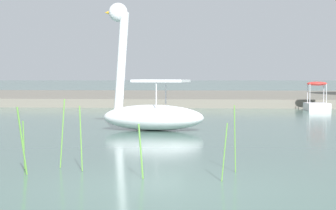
% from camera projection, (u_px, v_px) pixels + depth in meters
% --- Properties ---
extents(ground_plane, '(575.19, 575.19, 0.00)m').
position_uv_depth(ground_plane, '(160.00, 188.00, 10.05)').
color(ground_plane, '#47665B').
extents(shore_bank_far, '(159.93, 22.85, 0.48)m').
position_uv_depth(shore_bank_far, '(213.00, 97.00, 46.70)').
color(shore_bank_far, '#6B665B').
rests_on(shore_bank_far, ground_plane).
extents(swan_boat, '(3.44, 1.97, 4.04)m').
position_uv_depth(swan_boat, '(150.00, 107.00, 20.81)').
color(swan_boat, white).
rests_on(swan_boat, ground_plane).
extents(pedal_boat_red, '(1.20, 1.78, 1.45)m').
position_uv_depth(pedal_boat_red, '(317.00, 102.00, 33.42)').
color(pedal_boat_red, white).
rests_on(pedal_boat_red, ground_plane).
extents(reed_clump_foreground, '(3.89, 1.50, 1.28)m').
position_uv_depth(reed_clump_foreground, '(95.00, 142.00, 11.53)').
color(reed_clump_foreground, '#568E38').
rests_on(reed_clump_foreground, ground_plane).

